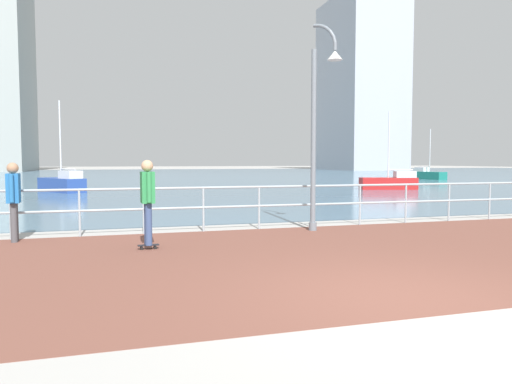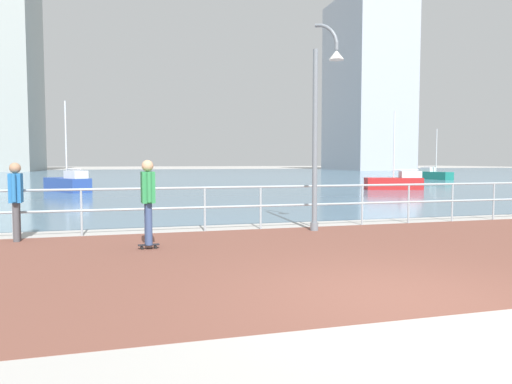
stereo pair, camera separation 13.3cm
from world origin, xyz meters
name	(u,v)px [view 2 (the right image)]	position (x,y,z in m)	size (l,w,h in m)	color
ground	(161,179)	(0.00, 40.00, 0.00)	(220.00, 220.00, 0.00)	#ADAAA5
brick_paving	(314,256)	(0.00, 2.82, 0.00)	(28.00, 6.90, 0.01)	brown
harbor_water	(154,176)	(0.00, 51.28, 0.00)	(180.00, 88.00, 0.00)	slate
waterfront_railing	(261,199)	(0.00, 6.28, 0.75)	(25.25, 0.06, 1.08)	#9EADB7
lamppost	(321,117)	(1.30, 5.54, 2.74)	(0.62, 0.70, 4.95)	slate
skateboarder	(148,196)	(-2.82, 4.29, 1.03)	(0.41, 0.55, 1.72)	black
bystander	(16,195)	(-5.46, 5.93, 0.98)	(0.25, 0.55, 1.66)	#4C4C51
sailboat_gray	(68,183)	(-6.28, 22.90, 0.48)	(2.80, 3.60, 4.99)	#284799
sailboat_white	(395,182)	(12.31, 19.91, 0.44)	(3.45, 1.85, 4.64)	#B21E1E
sailboat_ivory	(435,175)	(24.47, 32.77, 0.44)	(1.48, 3.42, 4.65)	#197266
tower_steel	(367,84)	(41.71, 77.36, 16.36)	(11.41, 16.91, 34.39)	#A3A8B2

